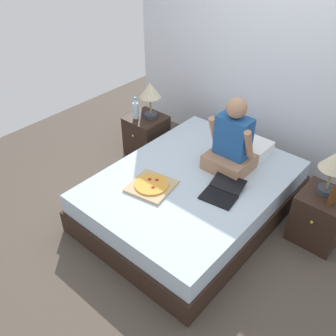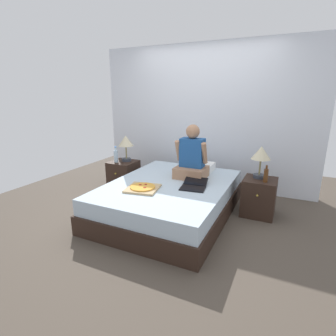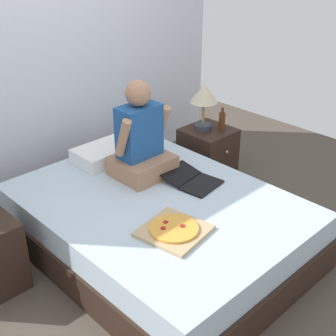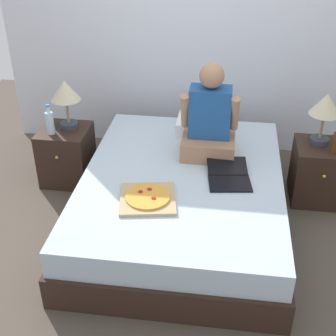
# 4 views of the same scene
# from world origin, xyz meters

# --- Properties ---
(ground_plane) EXTENTS (5.93, 5.93, 0.00)m
(ground_plane) POSITION_xyz_m (0.00, 0.00, 0.00)
(ground_plane) COLOR #4C4238
(wall_back) EXTENTS (3.93, 0.12, 2.50)m
(wall_back) POSITION_xyz_m (0.00, 1.43, 1.25)
(wall_back) COLOR silver
(wall_back) RESTS_ON ground
(bed) EXTENTS (1.61, 2.15, 0.46)m
(bed) POSITION_xyz_m (0.00, 0.00, 0.23)
(bed) COLOR black
(bed) RESTS_ON ground
(nightstand_left) EXTENTS (0.44, 0.47, 0.53)m
(nightstand_left) POSITION_xyz_m (-1.14, 0.52, 0.26)
(nightstand_left) COLOR black
(nightstand_left) RESTS_ON ground
(lamp_on_left_nightstand) EXTENTS (0.26, 0.26, 0.45)m
(lamp_on_left_nightstand) POSITION_xyz_m (-1.10, 0.57, 0.85)
(lamp_on_left_nightstand) COLOR #333842
(lamp_on_left_nightstand) RESTS_ON nightstand_left
(water_bottle) EXTENTS (0.07, 0.07, 0.28)m
(water_bottle) POSITION_xyz_m (-1.22, 0.43, 0.64)
(water_bottle) COLOR silver
(water_bottle) RESTS_ON nightstand_left
(nightstand_right) EXTENTS (0.44, 0.47, 0.53)m
(nightstand_right) POSITION_xyz_m (1.14, 0.52, 0.26)
(nightstand_right) COLOR black
(nightstand_right) RESTS_ON ground
(lamp_on_right_nightstand) EXTENTS (0.26, 0.26, 0.45)m
(lamp_on_right_nightstand) POSITION_xyz_m (1.11, 0.57, 0.85)
(lamp_on_right_nightstand) COLOR #333842
(lamp_on_right_nightstand) RESTS_ON nightstand_right
(beer_bottle) EXTENTS (0.06, 0.06, 0.23)m
(beer_bottle) POSITION_xyz_m (1.21, 0.42, 0.62)
(beer_bottle) COLOR #512D14
(beer_bottle) RESTS_ON nightstand_right
(pillow) EXTENTS (0.52, 0.34, 0.12)m
(pillow) POSITION_xyz_m (0.12, 0.79, 0.52)
(pillow) COLOR white
(pillow) RESTS_ON bed
(person_seated) EXTENTS (0.47, 0.40, 0.78)m
(person_seated) POSITION_xyz_m (0.18, 0.38, 0.75)
(person_seated) COLOR #A37556
(person_seated) RESTS_ON bed
(laptop) EXTENTS (0.37, 0.45, 0.07)m
(laptop) POSITION_xyz_m (0.36, -0.03, 0.48)
(laptop) COLOR black
(laptop) RESTS_ON bed
(pizza_box) EXTENTS (0.46, 0.46, 0.04)m
(pizza_box) POSITION_xyz_m (-0.21, -0.38, 0.48)
(pizza_box) COLOR tan
(pizza_box) RESTS_ON bed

